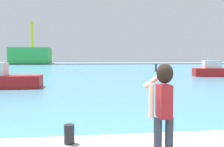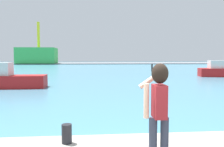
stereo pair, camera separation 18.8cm
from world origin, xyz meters
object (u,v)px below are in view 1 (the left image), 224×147
(boat_moored, at_px, (0,79))
(port_crane, at_px, (32,38))
(person_photographer, at_px, (163,103))
(harbor_bollard, at_px, (69,134))
(warehouse_left, at_px, (31,56))
(boat_moored_2, at_px, (216,71))

(boat_moored, distance_m, port_crane, 75.73)
(person_photographer, height_order, port_crane, port_crane)
(person_photographer, distance_m, port_crane, 91.60)
(harbor_bollard, xyz_separation_m, boat_moored, (-6.08, 13.60, 0.00))
(warehouse_left, relative_size, port_crane, 0.90)
(person_photographer, bearing_deg, port_crane, 15.08)
(harbor_bollard, xyz_separation_m, boat_moored_2, (16.82, 22.66, 0.02))
(harbor_bollard, bearing_deg, person_photographer, -35.22)
(boat_moored, bearing_deg, boat_moored_2, 20.90)
(port_crane, bearing_deg, person_photographer, -76.53)
(person_photographer, height_order, boat_moored, person_photographer)
(boat_moored_2, bearing_deg, boat_moored, -145.26)
(harbor_bollard, height_order, boat_moored_2, boat_moored_2)
(boat_moored, relative_size, port_crane, 0.37)
(boat_moored_2, xyz_separation_m, warehouse_left, (-36.41, 61.89, 2.52))
(harbor_bollard, height_order, port_crane, port_crane)
(person_photographer, relative_size, harbor_bollard, 4.22)
(person_photographer, relative_size, port_crane, 0.11)
(port_crane, bearing_deg, boat_moored, -79.65)
(harbor_bollard, relative_size, boat_moored, 0.07)
(person_photographer, distance_m, boat_moored_2, 28.25)
(harbor_bollard, relative_size, warehouse_left, 0.03)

